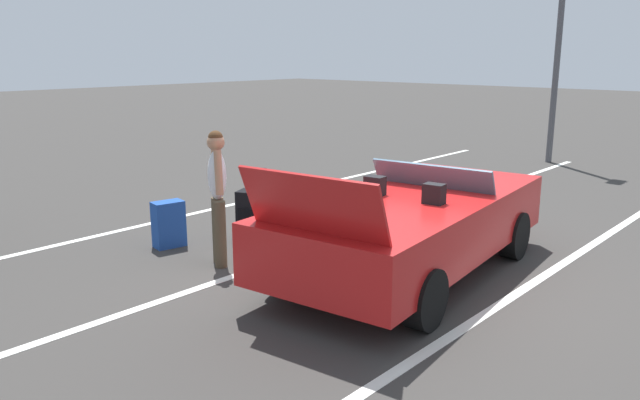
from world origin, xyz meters
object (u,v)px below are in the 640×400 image
at_px(convertible_car, 418,221).
at_px(parking_lamp_post, 561,17).
at_px(suitcase_medium_bright, 169,224).
at_px(traveler_person, 218,191).
at_px(suitcase_large_black, 256,218).

bearing_deg(convertible_car, parking_lamp_post, 5.60).
height_order(suitcase_medium_bright, traveler_person, traveler_person).
bearing_deg(traveler_person, suitcase_medium_bright, 122.60).
relative_size(traveler_person, parking_lamp_post, 0.29).
height_order(suitcase_large_black, suitcase_medium_bright, suitcase_large_black).
xyz_separation_m(suitcase_medium_bright, traveler_person, (-0.01, -1.08, 0.62)).
bearing_deg(suitcase_large_black, parking_lamp_post, 154.89).
distance_m(suitcase_medium_bright, traveler_person, 1.25).
xyz_separation_m(convertible_car, suitcase_medium_bright, (-1.46, 2.97, -0.28)).
height_order(traveler_person, parking_lamp_post, parking_lamp_post).
bearing_deg(suitcase_medium_bright, traveler_person, -169.75).
xyz_separation_m(convertible_car, suitcase_large_black, (-0.62, 2.16, -0.22)).
distance_m(suitcase_large_black, suitcase_medium_bright, 1.17).
bearing_deg(traveler_person, parking_lamp_post, 32.89).
relative_size(suitcase_medium_bright, parking_lamp_post, 0.11).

